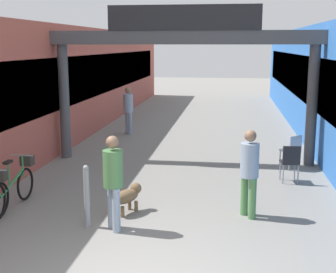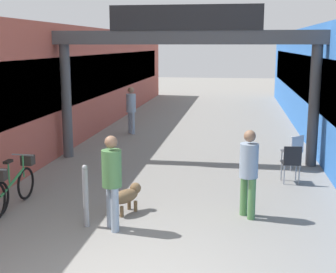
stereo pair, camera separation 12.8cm
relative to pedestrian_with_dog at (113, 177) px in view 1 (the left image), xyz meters
The scene contains 10 objects.
storefront_left 9.88m from the pedestrian_with_dog, 116.60° to the left, with size 3.00×26.00×3.73m.
arcade_sign_gateway 5.41m from the pedestrian_with_dog, 82.14° to the left, with size 7.40×0.47×4.15m.
pedestrian_with_dog is the anchor object (origin of this frame).
pedestrian_companion 2.50m from the pedestrian_with_dog, 22.10° to the left, with size 0.47×0.47×1.64m.
pedestrian_carrying_crate 8.87m from the pedestrian_with_dog, 100.86° to the left, with size 0.48×0.48×1.68m.
dog_on_leash 1.05m from the pedestrian_with_dog, 86.11° to the left, with size 0.57×0.75×0.53m.
bicycle_green_second 2.45m from the pedestrian_with_dog, 157.73° to the left, with size 0.46×1.69×0.98m.
bollard_post_metal 0.63m from the pedestrian_with_dog, behind, with size 0.10×0.10×1.12m.
cafe_chair_black_nearer 4.69m from the pedestrian_with_dog, 44.37° to the left, with size 0.44×0.44×0.89m.
cafe_chair_aluminium_farther 5.76m from the pedestrian_with_dog, 51.99° to the left, with size 0.56×0.56×0.89m.
Camera 1 is at (1.26, -5.24, 3.15)m, focal length 50.00 mm.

